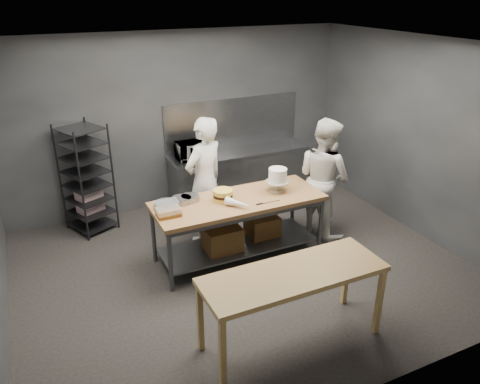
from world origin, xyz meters
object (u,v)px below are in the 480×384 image
at_px(chef_behind, 204,181).
at_px(frosted_cake_stand, 278,177).
at_px(chef_right, 324,178).
at_px(microwave, 192,150).
at_px(work_table, 239,221).
at_px(layer_cake, 223,195).
at_px(speed_rack, 87,180).
at_px(near_counter, 294,279).

bearing_deg(chef_behind, frosted_cake_stand, 118.09).
height_order(chef_right, microwave, chef_right).
distance_m(work_table, frosted_cake_stand, 0.84).
bearing_deg(layer_cake, work_table, -12.86).
xyz_separation_m(speed_rack, frosted_cake_stand, (2.40, -1.79, 0.29)).
bearing_deg(work_table, frosted_cake_stand, 0.60).
relative_size(speed_rack, chef_behind, 0.90).
distance_m(microwave, layer_cake, 1.84).
xyz_separation_m(work_table, layer_cake, (-0.22, 0.05, 0.43)).
bearing_deg(chef_right, work_table, 83.58).
bearing_deg(speed_rack, work_table, -45.14).
height_order(chef_right, frosted_cake_stand, chef_right).
relative_size(speed_rack, frosted_cake_stand, 5.03).
xyz_separation_m(microwave, layer_cake, (-0.22, -1.83, -0.05)).
height_order(work_table, frosted_cake_stand, frosted_cake_stand).
relative_size(near_counter, layer_cake, 7.40).
height_order(work_table, microwave, microwave).
distance_m(near_counter, speed_rack, 3.97).
bearing_deg(near_counter, chef_behind, 90.12).
distance_m(work_table, microwave, 1.94).
xyz_separation_m(chef_behind, chef_right, (1.75, -0.56, -0.04)).
xyz_separation_m(speed_rack, chef_behind, (1.54, -1.11, 0.12)).
bearing_deg(chef_right, frosted_cake_stand, 86.46).
xyz_separation_m(speed_rack, layer_cake, (1.57, -1.75, 0.14)).
xyz_separation_m(chef_behind, layer_cake, (0.03, -0.63, 0.02)).
distance_m(chef_right, layer_cake, 1.73).
distance_m(work_table, layer_cake, 0.48).
distance_m(work_table, near_counter, 1.89).
distance_m(near_counter, chef_right, 2.64).
relative_size(near_counter, speed_rack, 1.14).
xyz_separation_m(chef_right, microwave, (-1.50, 1.75, 0.12)).
relative_size(near_counter, chef_behind, 1.02).
height_order(microwave, layer_cake, microwave).
xyz_separation_m(work_table, frosted_cake_stand, (0.61, 0.01, 0.57)).
bearing_deg(layer_cake, frosted_cake_stand, -3.02).
xyz_separation_m(frosted_cake_stand, layer_cake, (-0.83, 0.04, -0.14)).
height_order(near_counter, speed_rack, speed_rack).
distance_m(speed_rack, chef_behind, 1.91).
bearing_deg(chef_behind, chef_right, 138.71).
height_order(chef_behind, layer_cake, chef_behind).
xyz_separation_m(near_counter, chef_behind, (-0.01, 2.54, 0.16)).
bearing_deg(frosted_cake_stand, speed_rack, 143.27).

